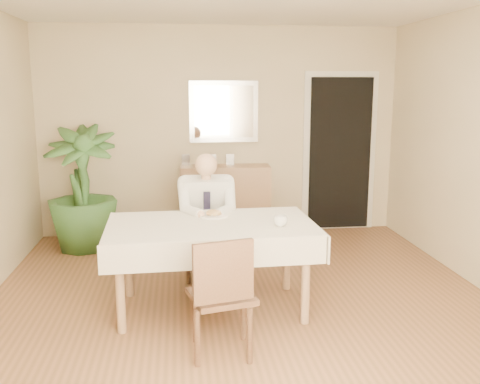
{
  "coord_description": "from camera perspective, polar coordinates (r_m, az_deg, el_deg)",
  "views": [
    {
      "loc": [
        -0.54,
        -4.24,
        1.87
      ],
      "look_at": [
        0.0,
        0.35,
        0.95
      ],
      "focal_mm": 40.0,
      "sensor_mm": 36.0,
      "label": 1
    }
  ],
  "objects": [
    {
      "name": "coffee_mug",
      "position": [
        4.34,
        4.35,
        -3.1
      ],
      "size": [
        0.13,
        0.13,
        0.09
      ],
      "primitive_type": "imported",
      "rotation": [
        0.0,
        0.0,
        0.26
      ],
      "color": "white",
      "rests_on": "dining_table"
    },
    {
      "name": "photo_frame_left",
      "position": [
        6.7,
        -5.81,
        3.42
      ],
      "size": [
        0.1,
        0.02,
        0.14
      ],
      "primitive_type": "cube",
      "color": "silver",
      "rests_on": "sideboard"
    },
    {
      "name": "photo_frame_center",
      "position": [
        6.67,
        -3.0,
        3.43
      ],
      "size": [
        0.1,
        0.02,
        0.14
      ],
      "primitive_type": "cube",
      "color": "silver",
      "rests_on": "sideboard"
    },
    {
      "name": "doorway",
      "position": [
        7.07,
        10.58,
        4.02
      ],
      "size": [
        0.96,
        0.07,
        2.1
      ],
      "color": "white",
      "rests_on": "ground"
    },
    {
      "name": "seated_man",
      "position": [
        5.02,
        -3.52,
        -2.32
      ],
      "size": [
        0.48,
        0.72,
        1.24
      ],
      "color": "white",
      "rests_on": "ground"
    },
    {
      "name": "sideboard",
      "position": [
        6.74,
        -1.57,
        -0.94
      ],
      "size": [
        1.13,
        0.43,
        0.89
      ],
      "primitive_type": "cube",
      "rotation": [
        0.0,
        0.0,
        -0.04
      ],
      "color": "#8B6A4B",
      "rests_on": "ground"
    },
    {
      "name": "plate",
      "position": [
        4.67,
        -2.8,
        -2.5
      ],
      "size": [
        0.26,
        0.26,
        0.02
      ],
      "primitive_type": "cylinder",
      "color": "white",
      "rests_on": "dining_table"
    },
    {
      "name": "window",
      "position": [
        1.89,
        9.95,
        -1.8
      ],
      "size": [
        1.34,
        0.04,
        1.44
      ],
      "color": "white",
      "rests_on": "room"
    },
    {
      "name": "dining_table",
      "position": [
        4.46,
        -3.09,
        -4.4
      ],
      "size": [
        1.75,
        1.07,
        0.75
      ],
      "rotation": [
        0.0,
        0.0,
        0.03
      ],
      "color": "#8B6A4B",
      "rests_on": "ground"
    },
    {
      "name": "chair_far",
      "position": [
        5.35,
        -3.67,
        -3.39
      ],
      "size": [
        0.49,
        0.49,
        0.92
      ],
      "rotation": [
        0.0,
        0.0,
        0.14
      ],
      "color": "#493221",
      "rests_on": "ground"
    },
    {
      "name": "photo_frame_right",
      "position": [
        6.69,
        -1.06,
        3.47
      ],
      "size": [
        0.1,
        0.02,
        0.14
      ],
      "primitive_type": "cube",
      "color": "silver",
      "rests_on": "sideboard"
    },
    {
      "name": "chair_near",
      "position": [
        3.71,
        -1.91,
        -10.52
      ],
      "size": [
        0.5,
        0.51,
        0.88
      ],
      "rotation": [
        0.0,
        0.0,
        0.24
      ],
      "color": "#493221",
      "rests_on": "ground"
    },
    {
      "name": "knife",
      "position": [
        4.61,
        -2.25,
        -2.46
      ],
      "size": [
        0.01,
        0.13,
        0.01
      ],
      "primitive_type": "cylinder",
      "rotation": [
        1.57,
        0.0,
        0.0
      ],
      "color": "silver",
      "rests_on": "dining_table"
    },
    {
      "name": "food",
      "position": [
        4.66,
        -2.8,
        -2.24
      ],
      "size": [
        0.14,
        0.14,
        0.06
      ],
      "primitive_type": "ellipsoid",
      "color": "olive",
      "rests_on": "dining_table"
    },
    {
      "name": "fork",
      "position": [
        4.6,
        -3.25,
        -2.48
      ],
      "size": [
        0.01,
        0.13,
        0.01
      ],
      "primitive_type": "cylinder",
      "rotation": [
        1.57,
        0.0,
        0.0
      ],
      "color": "silver",
      "rests_on": "dining_table"
    },
    {
      "name": "mirror",
      "position": [
        6.74,
        -1.74,
        8.55
      ],
      "size": [
        0.86,
        0.04,
        0.76
      ],
      "color": "silver",
      "rests_on": "room"
    },
    {
      "name": "potted_palm",
      "position": [
        6.37,
        -16.54,
        0.39
      ],
      "size": [
        0.81,
        0.81,
        1.44
      ],
      "primitive_type": "imported",
      "rotation": [
        0.0,
        0.0,
        -0.0
      ],
      "color": "#305A27",
      "rests_on": "ground"
    },
    {
      "name": "room",
      "position": [
        4.31,
        0.54,
        3.66
      ],
      "size": [
        5.0,
        5.02,
        2.6
      ],
      "color": "brown",
      "rests_on": "ground"
    }
  ]
}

